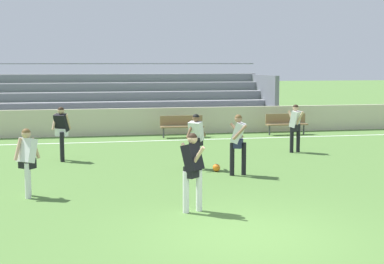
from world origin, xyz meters
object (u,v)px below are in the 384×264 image
Objects in this scene: bleacher_stand at (95,100)px; bench_near_bin at (182,124)px; player_white_dropping_back at (295,124)px; player_dark_trailing_run at (193,165)px; soccer_ball at (216,168)px; player_white_pressing_high at (196,137)px; player_white_overlapping at (27,157)px; player_dark_on_ball at (61,129)px; bench_far_right at (286,122)px; player_white_wide_right at (238,139)px.

bleacher_stand is 9.31× the size of bench_near_bin.
player_white_dropping_back is at bearing -55.24° from bench_near_bin.
player_dark_trailing_run is (-4.97, -6.92, -0.00)m from player_white_dropping_back.
player_white_pressing_high is at bearing 134.36° from soccer_ball.
player_dark_on_ball reaches higher than player_white_overlapping.
soccer_ball is at bearing 69.99° from player_dark_trailing_run.
player_white_pressing_high is at bearing -149.91° from player_white_dropping_back.
player_dark_trailing_run is at bearing -118.95° from bench_far_right.
player_white_overlapping is (-5.28, -9.53, 0.40)m from bench_near_bin.
player_dark_on_ball reaches higher than bench_near_bin.
player_white_overlapping is at bearing -97.08° from player_dark_on_ball.
player_white_wide_right is 1.02× the size of player_white_dropping_back.
bleacher_stand is 11.69m from soccer_ball.
soccer_ball is (-0.46, 0.62, -0.90)m from player_white_wide_right.
soccer_ball is at bearing 22.92° from player_white_overlapping.
bench_near_bin is at bearing 81.25° from player_dark_trailing_run.
player_white_dropping_back reaches higher than soccer_ball.
soccer_ball is at bearing -141.06° from player_white_dropping_back.
bench_near_bin is at bearing 91.31° from player_white_wide_right.
player_white_overlapping is 0.96× the size of player_white_dropping_back.
player_white_dropping_back reaches higher than player_white_overlapping.
player_dark_on_ball reaches higher than player_white_dropping_back.
player_white_pressing_high is at bearing 130.32° from player_white_wide_right.
player_white_overlapping is 4.78m from player_dark_on_ball.
player_white_overlapping is (-9.89, -9.53, 0.40)m from bench_far_right.
player_dark_trailing_run reaches higher than soccer_ball.
bench_far_right reaches higher than soccer_ball.
player_white_overlapping is at bearing -136.04° from bench_far_right.
player_dark_trailing_run is at bearing -102.22° from player_white_pressing_high.
player_dark_trailing_run reaches higher than bench_near_bin.
player_white_pressing_high is at bearing 77.78° from player_dark_trailing_run.
player_white_overlapping is (-4.51, -2.62, -0.01)m from player_white_pressing_high.
bleacher_stand reaches higher than bench_near_bin.
player_white_wide_right is at bearing -49.68° from player_white_pressing_high.
player_white_wide_right is 4.00m from player_dark_trailing_run.
player_dark_on_ball is at bearing 82.92° from player_white_overlapping.
player_dark_trailing_run is at bearing -98.75° from bench_near_bin.
player_dark_on_ball is (-1.21, -8.55, -0.30)m from bleacher_stand.
player_white_dropping_back is at bearing -51.37° from bleacher_stand.
bleacher_stand is 5.19m from bench_near_bin.
bleacher_stand is at bearing 128.63° from player_white_dropping_back.
bench_near_bin is at bearing 45.60° from player_dark_on_ball.
bench_far_right and bench_near_bin have the same top height.
bleacher_stand is 9.72× the size of player_dark_on_ball.
player_white_pressing_high is 0.97× the size of player_white_dropping_back.
player_white_wide_right is at bearing -118.78° from bench_far_right.
player_white_overlapping is 0.93× the size of player_dark_on_ball.
player_white_wide_right is 1.06× the size of player_white_overlapping.
player_white_pressing_high reaches higher than bench_far_right.
player_dark_on_ball is at bearing -178.65° from player_white_dropping_back.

